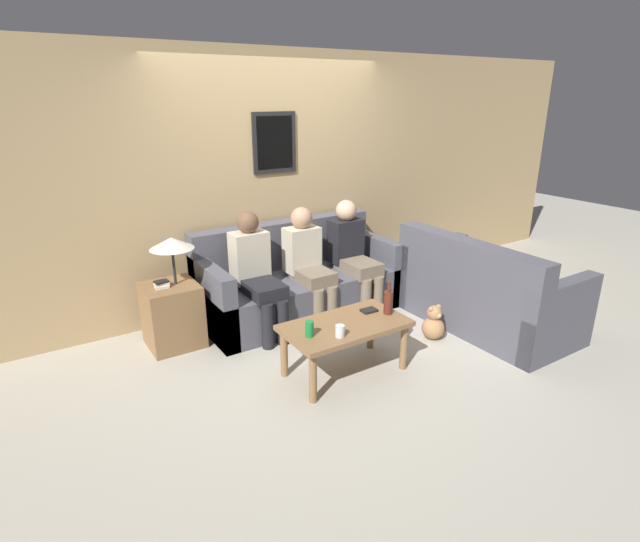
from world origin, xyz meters
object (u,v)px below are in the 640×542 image
(couch_side, at_px, (484,296))
(wine_bottle, at_px, (388,302))
(coffee_table, at_px, (345,331))
(drinking_glass, at_px, (340,331))
(couch_main, at_px, (297,283))
(person_left, at_px, (256,271))
(person_middle, at_px, (308,260))
(teddy_bear, at_px, (433,324))
(person_right, at_px, (353,251))

(couch_side, distance_m, wine_bottle, 1.26)
(coffee_table, distance_m, drinking_glass, 0.26)
(couch_main, distance_m, drinking_glass, 1.50)
(person_left, bearing_deg, wine_bottle, -58.89)
(wine_bottle, xyz_separation_m, drinking_glass, (-0.57, -0.13, -0.06))
(person_middle, relative_size, teddy_bear, 3.39)
(teddy_bear, bearing_deg, couch_main, 121.56)
(coffee_table, xyz_separation_m, wine_bottle, (0.41, -0.04, 0.17))
(person_right, relative_size, teddy_bear, 3.40)
(wine_bottle, relative_size, person_middle, 0.25)
(couch_main, height_order, person_middle, person_middle)
(person_middle, bearing_deg, teddy_bear, -54.38)
(couch_side, relative_size, wine_bottle, 5.89)
(couch_main, xyz_separation_m, teddy_bear, (0.75, -1.22, -0.17))
(drinking_glass, height_order, teddy_bear, drinking_glass)
(drinking_glass, relative_size, person_middle, 0.08)
(couch_main, distance_m, person_right, 0.67)
(couch_side, distance_m, person_left, 2.21)
(wine_bottle, distance_m, person_middle, 1.11)
(couch_side, height_order, teddy_bear, couch_side)
(wine_bottle, height_order, person_middle, person_middle)
(couch_main, height_order, wine_bottle, couch_main)
(couch_main, height_order, person_right, person_right)
(couch_main, bearing_deg, person_right, -18.67)
(person_right, bearing_deg, wine_bottle, -112.03)
(person_right, bearing_deg, teddy_bear, -79.69)
(person_left, bearing_deg, person_middle, 0.26)
(wine_bottle, xyz_separation_m, person_right, (0.45, 1.11, 0.07))
(couch_main, distance_m, couch_side, 1.86)
(person_left, distance_m, teddy_bear, 1.72)
(couch_main, bearing_deg, person_middle, -86.28)
(coffee_table, relative_size, wine_bottle, 3.57)
(couch_main, relative_size, wine_bottle, 7.23)
(coffee_table, bearing_deg, couch_side, -0.73)
(couch_main, bearing_deg, drinking_glass, -107.92)
(wine_bottle, distance_m, person_left, 1.29)
(wine_bottle, xyz_separation_m, person_middle, (-0.10, 1.11, 0.07))
(couch_side, height_order, wine_bottle, couch_side)
(couch_side, distance_m, teddy_bear, 0.63)
(teddy_bear, bearing_deg, coffee_table, -177.88)
(couch_side, distance_m, drinking_glass, 1.82)
(person_left, xyz_separation_m, teddy_bear, (1.30, -1.02, -0.47))
(person_left, bearing_deg, couch_main, 19.37)
(wine_bottle, bearing_deg, person_middle, 95.23)
(coffee_table, xyz_separation_m, drinking_glass, (-0.17, -0.17, 0.11))
(person_right, distance_m, teddy_bear, 1.15)
(couch_main, relative_size, person_left, 1.77)
(person_left, relative_size, person_middle, 1.02)
(person_right, height_order, teddy_bear, person_right)
(coffee_table, relative_size, drinking_glass, 10.99)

